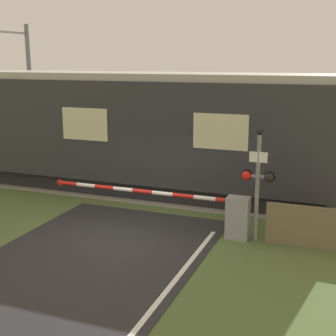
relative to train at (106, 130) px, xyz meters
The scene contains 7 objects.
ground_plane 5.51m from the train, 56.82° to the right, with size 80.00×80.00×0.00m, color #4C6033.
track_bed 3.51m from the train, ahead, with size 36.00×3.20×0.13m.
train is the anchor object (origin of this frame).
crossing_barrier 6.45m from the train, 33.10° to the right, with size 5.94×0.44×1.15m.
signal_post 7.11m from the train, 28.52° to the right, with size 0.88×0.26×3.03m.
catenary_pole 5.81m from the train, 154.43° to the left, with size 0.20×1.90×6.19m.
roadside_fence 8.98m from the train, 22.53° to the right, with size 3.32×0.06×1.10m.
Camera 1 is at (5.48, -10.90, 4.72)m, focal length 50.00 mm.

